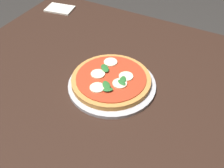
{
  "coord_description": "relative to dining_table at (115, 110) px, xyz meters",
  "views": [
    {
      "loc": [
        -0.31,
        0.6,
        1.36
      ],
      "look_at": [
        0.02,
        -0.02,
        0.72
      ],
      "focal_mm": 44.81,
      "sensor_mm": 36.0,
      "label": 1
    }
  ],
  "objects": [
    {
      "name": "dining_table",
      "position": [
        0.0,
        0.0,
        0.0
      ],
      "size": [
        1.29,
        1.07,
        0.71
      ],
      "color": "black",
      "rests_on": "ground_plane"
    },
    {
      "name": "pizza",
      "position": [
        0.03,
        -0.03,
        0.11
      ],
      "size": [
        0.27,
        0.27,
        0.03
      ],
      "color": "#C6843F",
      "rests_on": "serving_tray"
    },
    {
      "name": "serving_tray",
      "position": [
        0.02,
        -0.02,
        0.09
      ],
      "size": [
        0.3,
        0.3,
        0.01
      ],
      "primitive_type": "cylinder",
      "color": "#B2B2B7",
      "rests_on": "dining_table"
    },
    {
      "name": "napkin",
      "position": [
        0.51,
        -0.39,
        0.09
      ],
      "size": [
        0.14,
        0.11,
        0.01
      ],
      "primitive_type": "cube",
      "rotation": [
        0.0,
        0.0,
        0.17
      ],
      "color": "white",
      "rests_on": "dining_table"
    }
  ]
}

